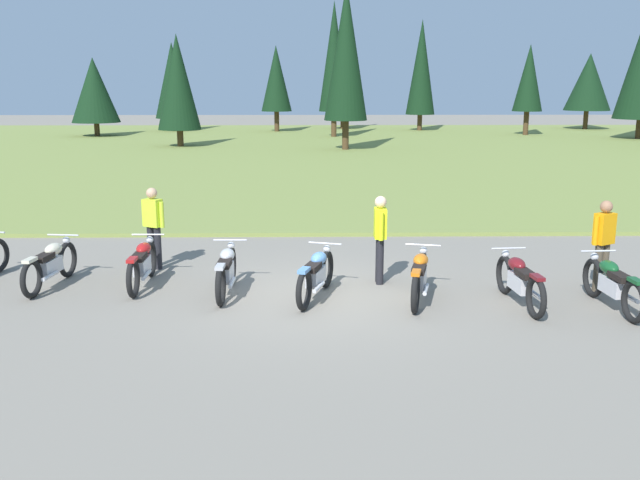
{
  "coord_description": "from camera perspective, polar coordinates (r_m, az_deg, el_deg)",
  "views": [
    {
      "loc": [
        -0.19,
        -12.01,
        3.74
      ],
      "look_at": [
        0.0,
        0.6,
        0.9
      ],
      "focal_mm": 39.57,
      "sensor_mm": 36.0,
      "label": 1
    }
  ],
  "objects": [
    {
      "name": "motorcycle_orange",
      "position": [
        12.38,
        8.06,
        -2.91
      ],
      "size": [
        0.75,
        2.06,
        0.88
      ],
      "color": "black",
      "rests_on": "ground"
    },
    {
      "name": "forest_treeline",
      "position": [
        48.25,
        8.92,
        13.44
      ],
      "size": [
        39.49,
        20.48,
        8.91
      ],
      "color": "#47331E",
      "rests_on": "ground"
    },
    {
      "name": "rider_checking_bike",
      "position": [
        14.63,
        -13.33,
        1.34
      ],
      "size": [
        0.49,
        0.36,
        1.67
      ],
      "color": "black",
      "rests_on": "ground"
    },
    {
      "name": "motorcycle_cream",
      "position": [
        13.99,
        -20.97,
        -1.82
      ],
      "size": [
        0.62,
        2.1,
        0.88
      ],
      "color": "black",
      "rests_on": "ground"
    },
    {
      "name": "ground_plane",
      "position": [
        12.58,
        0.04,
        -4.6
      ],
      "size": [
        140.0,
        140.0,
        0.0
      ],
      "primitive_type": "plane",
      "color": "gray"
    },
    {
      "name": "motorcycle_sky_blue",
      "position": [
        12.39,
        -0.31,
        -2.77
      ],
      "size": [
        0.83,
        2.04,
        0.88
      ],
      "color": "black",
      "rests_on": "ground"
    },
    {
      "name": "motorcycle_maroon",
      "position": [
        12.48,
        15.84,
        -3.16
      ],
      "size": [
        0.62,
        2.1,
        0.88
      ],
      "color": "black",
      "rests_on": "ground"
    },
    {
      "name": "motorcycle_british_green",
      "position": [
        12.78,
        22.58,
        -3.28
      ],
      "size": [
        0.62,
        2.1,
        0.88
      ],
      "color": "black",
      "rests_on": "ground"
    },
    {
      "name": "rider_in_hivis_vest",
      "position": [
        13.71,
        21.94,
        0.0
      ],
      "size": [
        0.49,
        0.37,
        1.67
      ],
      "color": "#4C4233",
      "rests_on": "ground"
    },
    {
      "name": "rider_near_row_end",
      "position": [
        13.25,
        4.88,
        0.47
      ],
      "size": [
        0.23,
        0.55,
        1.67
      ],
      "color": "black",
      "rests_on": "ground"
    },
    {
      "name": "motorcycle_silver",
      "position": [
        12.75,
        -7.58,
        -2.44
      ],
      "size": [
        0.62,
        2.1,
        0.88
      ],
      "color": "black",
      "rests_on": "ground"
    },
    {
      "name": "grass_moorland",
      "position": [
        39.14,
        -0.58,
        7.28
      ],
      "size": [
        80.0,
        44.0,
        0.1
      ],
      "primitive_type": "cube",
      "color": "olive",
      "rests_on": "ground"
    },
    {
      "name": "motorcycle_red",
      "position": [
        13.52,
        -14.17,
        -1.85
      ],
      "size": [
        0.62,
        2.1,
        0.88
      ],
      "color": "black",
      "rests_on": "ground"
    }
  ]
}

